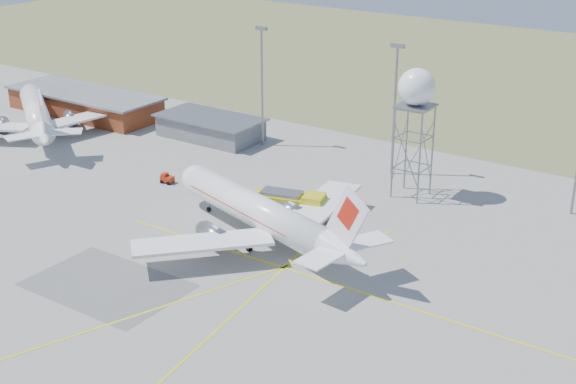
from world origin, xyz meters
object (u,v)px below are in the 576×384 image
Objects in this scene: fire_truck at (291,206)px; baggage_tug at (167,179)px; radar_tower at (414,126)px; airliner_main at (261,213)px; airliner_far at (37,115)px.

baggage_tug is at bearing 164.18° from fire_truck.
baggage_tug is at bearing -153.67° from radar_tower.
airliner_main reaches higher than baggage_tug.
radar_tower is at bearing -92.61° from airliner_main.
fire_truck is 5.13× the size of baggage_tug.
airliner_main is 1.92× the size of radar_tower.
radar_tower is at bearing 21.46° from baggage_tug.
fire_truck is at bearing -119.88° from radar_tower.
baggage_tug is at bearing -2.58° from airliner_main.
baggage_tug is (35.34, -4.81, -3.18)m from airliner_far.
radar_tower is (68.27, 11.48, 6.90)m from airliner_far.
radar_tower is at bearing 45.66° from fire_truck.
fire_truck is at bearing -150.50° from airliner_far.
baggage_tug is (-23.24, 0.56, -1.34)m from fire_truck.
airliner_far is at bearing 167.39° from baggage_tug.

